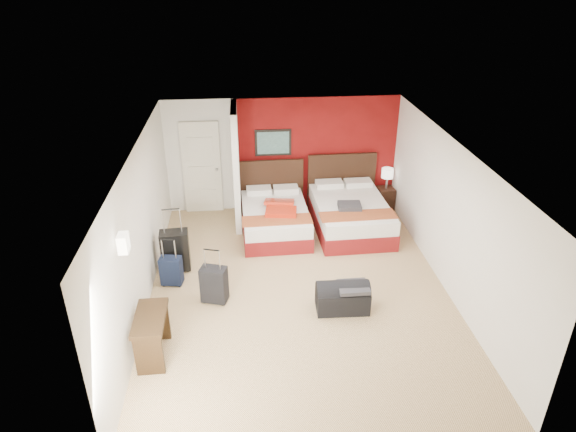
{
  "coord_description": "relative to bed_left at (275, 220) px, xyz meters",
  "views": [
    {
      "loc": [
        -0.85,
        -7.11,
        5.06
      ],
      "look_at": [
        -0.11,
        0.8,
        1.0
      ],
      "focal_mm": 31.55,
      "sensor_mm": 36.0,
      "label": 1
    }
  ],
  "objects": [
    {
      "name": "room_walls",
      "position": [
        -1.15,
        -0.63,
        0.97
      ],
      "size": [
        5.02,
        6.52,
        2.5
      ],
      "color": "white",
      "rests_on": "ground"
    },
    {
      "name": "nightstand",
      "position": [
        2.55,
        0.9,
        -0.03
      ],
      "size": [
        0.39,
        0.39,
        0.49
      ],
      "primitive_type": "cube",
      "rotation": [
        0.0,
        0.0,
        0.11
      ],
      "color": "black",
      "rests_on": "ground"
    },
    {
      "name": "table_lamp",
      "position": [
        2.55,
        0.9,
        0.44
      ],
      "size": [
        0.29,
        0.29,
        0.46
      ],
      "primitive_type": "cylinder",
      "rotation": [
        0.0,
        0.0,
        -0.12
      ],
      "color": "silver",
      "rests_on": "nightstand"
    },
    {
      "name": "red_accent_panel",
      "position": [
        1.01,
        1.18,
        0.97
      ],
      "size": [
        3.5,
        0.04,
        2.5
      ],
      "primitive_type": "cube",
      "color": "maroon",
      "rests_on": "ground"
    },
    {
      "name": "ground",
      "position": [
        0.26,
        -2.05,
        -0.28
      ],
      "size": [
        6.5,
        6.5,
        0.0
      ],
      "primitive_type": "plane",
      "color": "#D3B481",
      "rests_on": "ground"
    },
    {
      "name": "suitcase_black",
      "position": [
        -1.87,
        -1.24,
        0.09
      ],
      "size": [
        0.52,
        0.34,
        0.74
      ],
      "primitive_type": "cube",
      "rotation": [
        0.0,
        0.0,
        0.07
      ],
      "color": "black",
      "rests_on": "ground"
    },
    {
      "name": "jacket_bundle",
      "position": [
        1.46,
        -0.3,
        0.39
      ],
      "size": [
        0.47,
        0.39,
        0.11
      ],
      "primitive_type": "cube",
      "rotation": [
        0.0,
        0.0,
        -0.07
      ],
      "color": "#36373B",
      "rests_on": "bed_right"
    },
    {
      "name": "jacket_draped",
      "position": [
        1.04,
        -2.72,
        0.17
      ],
      "size": [
        0.49,
        0.41,
        0.06
      ],
      "primitive_type": "cube",
      "rotation": [
        0.0,
        0.0,
        0.02
      ],
      "color": "#323236",
      "rests_on": "duffel_bag"
    },
    {
      "name": "suitcase_navy",
      "position": [
        -1.91,
        -1.7,
        -0.03
      ],
      "size": [
        0.39,
        0.28,
        0.5
      ],
      "primitive_type": "cube",
      "rotation": [
        0.0,
        0.0,
        -0.16
      ],
      "color": "black",
      "rests_on": "ground"
    },
    {
      "name": "red_suitcase_open",
      "position": [
        0.1,
        -0.1,
        0.33
      ],
      "size": [
        0.71,
        0.91,
        0.1
      ],
      "primitive_type": "cube",
      "rotation": [
        0.0,
        0.0,
        -0.14
      ],
      "color": "red",
      "rests_on": "bed_left"
    },
    {
      "name": "suitcase_charcoal",
      "position": [
        -1.15,
        -2.27,
        0.02
      ],
      "size": [
        0.47,
        0.36,
        0.61
      ],
      "primitive_type": "cube",
      "rotation": [
        0.0,
        0.0,
        -0.29
      ],
      "color": "black",
      "rests_on": "ground"
    },
    {
      "name": "bed_left",
      "position": [
        0.0,
        0.0,
        0.0
      ],
      "size": [
        1.36,
        1.91,
        0.56
      ],
      "primitive_type": "cube",
      "rotation": [
        0.0,
        0.0,
        0.03
      ],
      "color": "white",
      "rests_on": "ground"
    },
    {
      "name": "duffel_bag",
      "position": [
        0.89,
        -2.67,
        -0.07
      ],
      "size": [
        0.85,
        0.47,
        0.42
      ],
      "primitive_type": "cube",
      "rotation": [
        0.0,
        0.0,
        -0.03
      ],
      "color": "black",
      "rests_on": "ground"
    },
    {
      "name": "bed_right",
      "position": [
        1.56,
        -0.0,
        0.03
      ],
      "size": [
        1.5,
        2.11,
        0.62
      ],
      "primitive_type": "cube",
      "rotation": [
        0.0,
        0.0,
        0.03
      ],
      "color": "white",
      "rests_on": "ground"
    },
    {
      "name": "entry_door",
      "position": [
        -1.49,
        1.15,
        0.74
      ],
      "size": [
        0.82,
        0.06,
        2.05
      ],
      "primitive_type": "cube",
      "color": "silver",
      "rests_on": "ground"
    },
    {
      "name": "partition_wall",
      "position": [
        -0.74,
        0.56,
        0.97
      ],
      "size": [
        0.12,
        1.2,
        2.5
      ],
      "primitive_type": "cube",
      "color": "silver",
      "rests_on": "ground"
    },
    {
      "name": "desk",
      "position": [
        -1.96,
        -3.48,
        0.07
      ],
      "size": [
        0.43,
        0.84,
        0.7
      ],
      "primitive_type": "cube",
      "rotation": [
        0.0,
        0.0,
        0.01
      ],
      "color": "black",
      "rests_on": "ground"
    }
  ]
}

